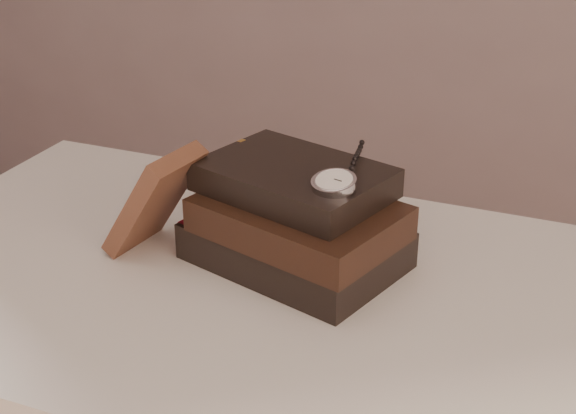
% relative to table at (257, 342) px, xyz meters
% --- Properties ---
extents(table, '(1.00, 0.60, 0.75)m').
position_rel_table_xyz_m(table, '(0.00, 0.00, 0.00)').
color(table, beige).
rests_on(table, ground).
extents(book_stack, '(0.29, 0.24, 0.13)m').
position_rel_table_xyz_m(book_stack, '(0.03, 0.06, 0.15)').
color(book_stack, black).
rests_on(book_stack, table).
extents(journal, '(0.12, 0.11, 0.14)m').
position_rel_table_xyz_m(journal, '(-0.15, 0.02, 0.16)').
color(journal, '#43251A').
rests_on(journal, table).
extents(pocket_watch, '(0.07, 0.16, 0.02)m').
position_rel_table_xyz_m(pocket_watch, '(0.09, 0.03, 0.23)').
color(pocket_watch, silver).
rests_on(pocket_watch, book_stack).
extents(eyeglasses, '(0.13, 0.15, 0.05)m').
position_rel_table_xyz_m(eyeglasses, '(-0.03, 0.16, 0.16)').
color(eyeglasses, silver).
rests_on(eyeglasses, book_stack).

